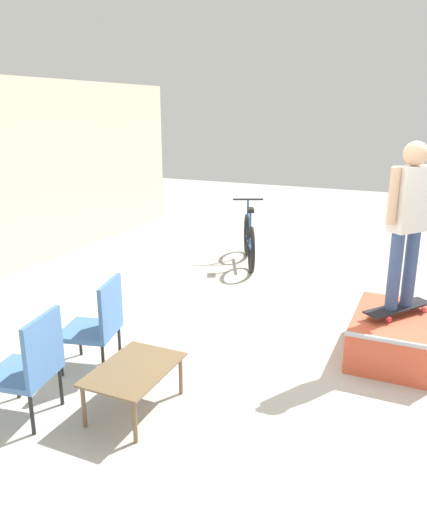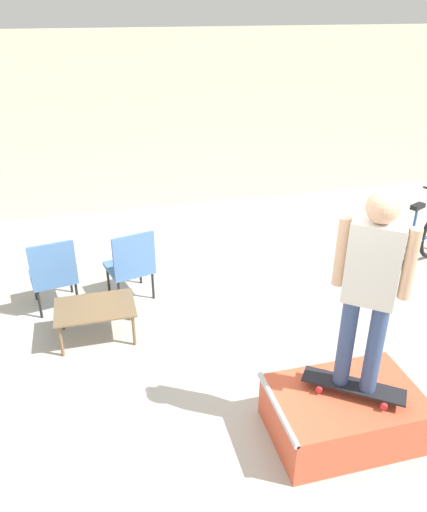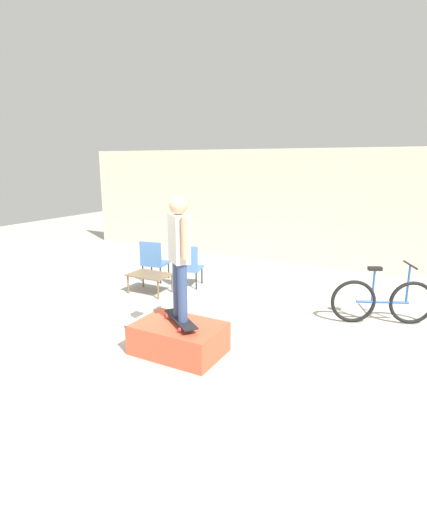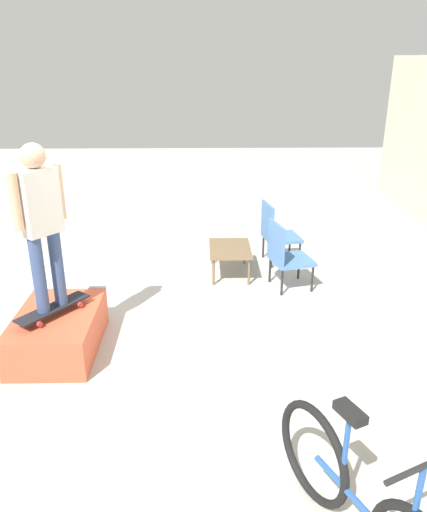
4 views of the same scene
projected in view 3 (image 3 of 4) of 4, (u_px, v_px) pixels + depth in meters
ground_plane at (158, 325)px, 6.71m from camera, size 24.00×24.00×0.00m
house_wall_back at (269, 206)px, 10.74m from camera, size 12.00×0.06×3.00m
skate_ramp_box at (178, 338)px, 5.71m from camera, size 1.28×0.84×0.46m
skateboard_on_ramp at (181, 319)px, 5.61m from camera, size 0.79×0.66×0.07m
person_skater at (179, 249)px, 5.37m from camera, size 0.46×0.39×1.70m
coffee_table at (150, 276)px, 8.27m from camera, size 0.87×0.59×0.40m
patio_chair_left at (154, 260)px, 9.05m from camera, size 0.60×0.60×0.94m
patio_chair_right at (188, 265)px, 8.63m from camera, size 0.63×0.63×0.94m
bicycle at (383, 301)px, 6.71m from camera, size 1.58×0.79×1.04m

